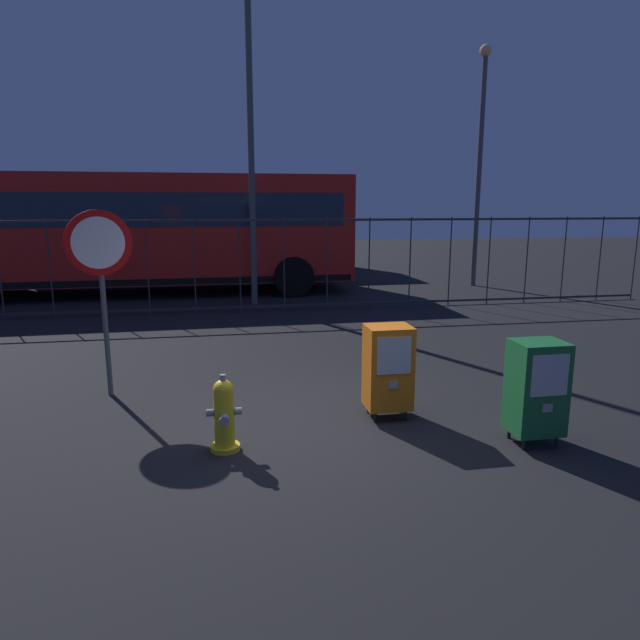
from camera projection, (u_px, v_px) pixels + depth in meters
name	position (u px, v px, depth m)	size (l,w,h in m)	color
ground_plane	(312.00, 429.00, 5.83)	(60.00, 60.00, 0.00)	black
fire_hydrant	(224.00, 415.00, 5.27)	(0.33, 0.32, 0.75)	yellow
newspaper_box_primary	(388.00, 367.00, 6.05)	(0.48, 0.42, 1.02)	black
newspaper_box_secondary	(536.00, 387.00, 5.38)	(0.48, 0.42, 1.02)	black
stop_sign	(100.00, 264.00, 6.54)	(0.71, 0.31, 2.23)	#4C4F54
fence_barrier	(262.00, 264.00, 12.03)	(18.03, 0.04, 2.00)	#2D2D33
bus_near	(143.00, 227.00, 14.31)	(10.54, 2.92, 3.00)	red
bus_far	(192.00, 221.00, 19.15)	(10.56, 2.98, 3.00)	#19519E
street_light_near_left	(250.00, 96.00, 12.18)	(0.32, 0.32, 8.00)	#4C4F54
street_light_far_right	(480.00, 149.00, 15.29)	(0.32, 0.32, 6.40)	#4C4F54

